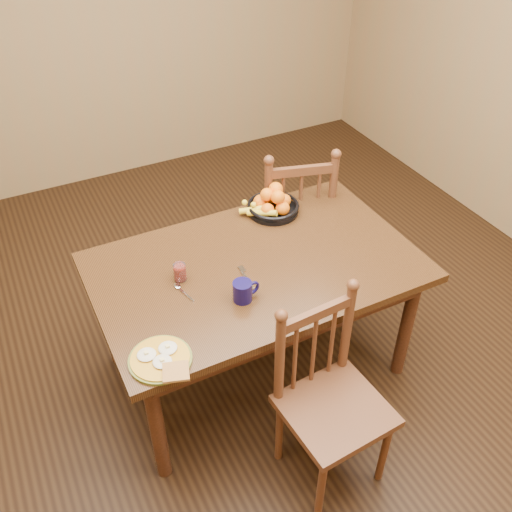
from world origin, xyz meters
name	(u,v)px	position (x,y,z in m)	size (l,w,h in m)	color
room	(256,156)	(0.00, 0.00, 1.35)	(4.52, 5.02, 2.72)	black
dining_table	(256,277)	(0.00, 0.00, 0.67)	(1.60, 1.00, 0.75)	black
chair_far	(292,220)	(0.54, 0.56, 0.50)	(0.57, 0.55, 1.02)	#4C2916
chair_near	(330,401)	(0.01, -0.70, 0.47)	(0.46, 0.44, 0.96)	#4C2916
breakfast_plate	(161,359)	(-0.63, -0.39, 0.76)	(0.26, 0.30, 0.04)	#59601E
fork	(246,276)	(-0.09, -0.06, 0.75)	(0.04, 0.18, 0.00)	silver
spoon	(180,289)	(-0.40, -0.01, 0.75)	(0.05, 0.16, 0.01)	silver
coffee_mug	(243,291)	(-0.17, -0.20, 0.80)	(0.13, 0.09, 0.10)	#0F0A39
juice_glass	(180,273)	(-0.38, 0.06, 0.79)	(0.06, 0.06, 0.09)	silver
fruit_bowl	(272,204)	(0.29, 0.36, 0.81)	(0.32, 0.29, 0.17)	black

